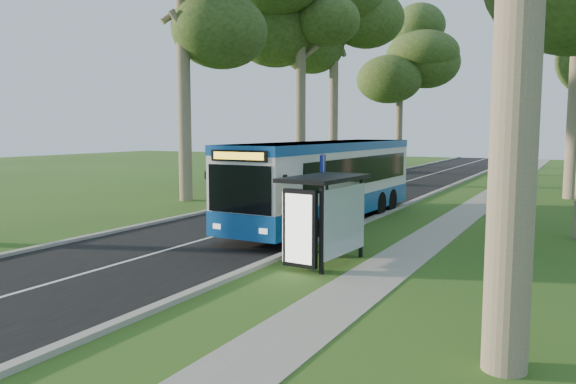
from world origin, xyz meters
name	(u,v)px	position (x,y,z in m)	size (l,w,h in m)	color
ground	(299,251)	(0.00, 0.00, 0.00)	(120.00, 120.00, 0.00)	#2D591B
road	(328,204)	(-3.50, 10.00, 0.01)	(7.00, 100.00, 0.02)	black
kerb_east	(398,208)	(0.00, 10.00, 0.06)	(0.25, 100.00, 0.12)	#9E9B93
kerb_west	(265,199)	(-7.00, 10.00, 0.06)	(0.25, 100.00, 0.12)	#9E9B93
centre_line	(328,204)	(-3.50, 10.00, 0.02)	(0.12, 100.00, 0.01)	white
footpath	(466,213)	(3.00, 10.00, 0.01)	(1.50, 100.00, 0.02)	gray
bus	(327,181)	(-1.31, 4.96, 1.62)	(2.86, 11.88, 3.13)	white
bus_stop_sign	(323,189)	(0.30, 1.03, 1.77)	(0.10, 0.40, 2.87)	gray
bus_shelter	(323,204)	(1.41, -1.37, 1.65)	(1.69, 2.85, 2.36)	black
litter_bin	(342,231)	(0.89, 1.20, 0.49)	(0.56, 0.56, 0.97)	black
car_white	(318,173)	(-7.96, 18.53, 0.80)	(1.88, 4.67, 1.59)	white
car_silver	(358,164)	(-9.51, 29.90, 0.70)	(1.47, 4.23, 1.39)	#B6B8BE
tree_west_c	(301,14)	(-9.00, 18.00, 10.88)	(5.20, 5.20, 14.68)	#7A6B56
tree_west_d	(334,7)	(-11.00, 28.00, 13.42)	(5.20, 5.20, 18.15)	#7A6B56
tree_west_e	(400,57)	(-8.50, 38.00, 10.41)	(5.20, 5.20, 14.04)	#7A6B56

